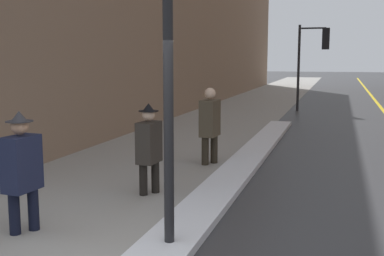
{
  "coord_description": "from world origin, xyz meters",
  "views": [
    {
      "loc": [
        2.12,
        -4.2,
        2.3
      ],
      "look_at": [
        -0.4,
        4.0,
        1.05
      ],
      "focal_mm": 45.0,
      "sensor_mm": 36.0,
      "label": 1
    }
  ],
  "objects": [
    {
      "name": "pedestrian_in_fedora",
      "position": [
        -1.8,
        1.0,
        0.89
      ],
      "size": [
        0.35,
        0.52,
        1.63
      ],
      "rotation": [
        0.0,
        0.0,
        -1.64
      ],
      "color": "black",
      "rests_on": "ground"
    },
    {
      "name": "snow_bank_curb",
      "position": [
        0.21,
        5.79,
        0.06
      ],
      "size": [
        0.7,
        13.69,
        0.11
      ],
      "color": "silver",
      "rests_on": "ground"
    },
    {
      "name": "pedestrian_with_shoulder_bag",
      "position": [
        -0.53,
        5.74,
        0.92
      ],
      "size": [
        0.36,
        0.76,
        1.67
      ],
      "rotation": [
        0.0,
        0.0,
        -1.64
      ],
      "color": "#2A241B",
      "rests_on": "ground"
    },
    {
      "name": "pedestrian_nearside",
      "position": [
        -0.9,
        3.17,
        0.85
      ],
      "size": [
        0.33,
        0.5,
        1.56
      ],
      "rotation": [
        0.0,
        0.0,
        -1.64
      ],
      "color": "black",
      "rests_on": "ground"
    },
    {
      "name": "sidewalk_slab",
      "position": [
        -2.0,
        15.0,
        0.01
      ],
      "size": [
        4.0,
        80.0,
        0.01
      ],
      "color": "gray",
      "rests_on": "ground"
    },
    {
      "name": "traffic_light_near",
      "position": [
        1.05,
        17.25,
        2.68
      ],
      "size": [
        1.31,
        0.32,
        3.71
      ],
      "rotation": [
        0.0,
        0.0,
        -0.04
      ],
      "color": "black",
      "rests_on": "ground"
    }
  ]
}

